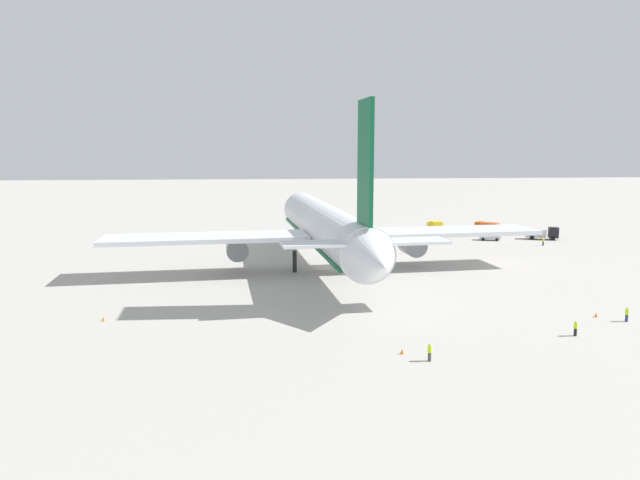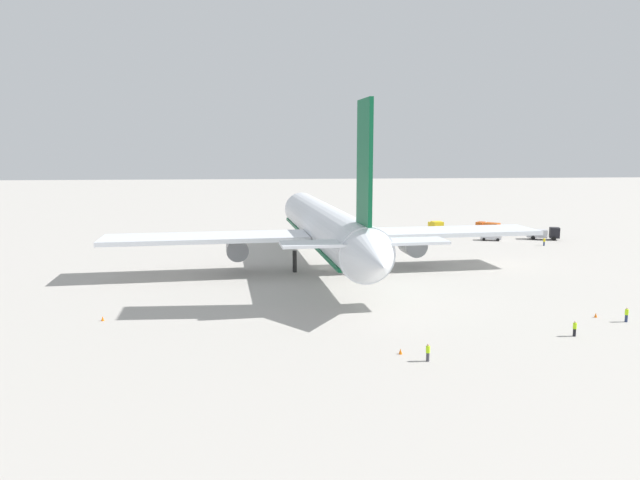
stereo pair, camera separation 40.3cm
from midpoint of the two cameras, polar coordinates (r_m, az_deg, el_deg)
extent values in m
plane|color=#ADA8A0|center=(98.68, 0.61, -2.72)|extent=(600.00, 600.00, 0.00)
cylinder|color=silver|center=(97.49, 0.62, 1.40)|extent=(57.11, 11.69, 7.11)
cone|color=silver|center=(128.10, -1.94, 3.19)|extent=(6.24, 7.41, 6.97)
cone|color=silver|center=(66.76, 5.64, -2.13)|extent=(7.64, 7.31, 6.76)
cube|color=#0C5933|center=(70.92, 4.56, 7.59)|extent=(6.02, 0.98, 15.17)
cube|color=silver|center=(70.12, 0.04, -0.38)|extent=(5.14, 9.62, 0.36)
cube|color=silver|center=(72.95, 8.92, -0.12)|extent=(5.14, 9.62, 0.36)
cube|color=silver|center=(93.23, -11.00, 0.23)|extent=(11.57, 32.74, 0.70)
cylinder|color=slate|center=(94.58, -8.03, -0.87)|extent=(5.13, 3.88, 3.50)
cube|color=silver|center=(100.40, 11.99, 0.81)|extent=(11.57, 32.74, 0.70)
cylinder|color=slate|center=(99.98, 9.17, -0.44)|extent=(5.33, 4.16, 3.77)
cylinder|color=black|center=(117.63, -1.16, 0.06)|extent=(0.70, 0.70, 3.58)
cylinder|color=black|center=(94.72, -2.38, -2.11)|extent=(0.70, 0.70, 3.58)
cylinder|color=black|center=(96.78, 4.16, -1.89)|extent=(0.70, 0.70, 3.58)
cube|color=#0C5933|center=(97.77, 0.61, 0.26)|extent=(54.82, 11.15, 0.50)
cube|color=black|center=(138.65, 22.14, 0.67)|extent=(2.71, 2.63, 2.30)
cube|color=#B2B2B7|center=(138.21, 20.63, 0.61)|extent=(3.42, 4.68, 1.74)
cube|color=black|center=(138.69, 22.44, 0.89)|extent=(1.74, 0.67, 1.01)
cylinder|color=black|center=(139.84, 21.96, 0.27)|extent=(0.58, 0.95, 0.90)
cylinder|color=black|center=(137.72, 22.09, 0.13)|extent=(0.58, 0.95, 0.90)
cylinder|color=black|center=(139.29, 20.20, 0.33)|extent=(0.58, 0.95, 0.90)
cylinder|color=black|center=(137.16, 20.29, 0.20)|extent=(0.58, 0.95, 0.90)
cube|color=yellow|center=(142.72, 11.16, 1.34)|extent=(1.55, 2.40, 2.12)
cube|color=yellow|center=(140.46, 11.52, 1.29)|extent=(2.98, 2.53, 2.51)
cube|color=black|center=(143.09, 11.09, 1.57)|extent=(0.25, 1.93, 0.93)
cylinder|color=black|center=(142.33, 10.73, 0.90)|extent=(0.92, 0.38, 0.90)
cylinder|color=black|center=(143.16, 11.59, 0.92)|extent=(0.92, 0.38, 0.90)
cylinder|color=black|center=(139.67, 11.15, 0.74)|extent=(0.92, 0.38, 0.90)
cylinder|color=black|center=(140.52, 12.03, 0.76)|extent=(0.92, 0.38, 0.90)
cube|color=#BF4C14|center=(146.54, 15.57, 1.34)|extent=(2.91, 2.83, 1.98)
cube|color=#BF4C14|center=(145.58, 16.63, 1.24)|extent=(4.04, 4.12, 1.93)
cube|color=black|center=(146.67, 15.37, 1.55)|extent=(1.61, 1.43, 0.87)
cylinder|color=black|center=(145.46, 15.44, 0.90)|extent=(0.82, 0.88, 0.90)
cylinder|color=black|center=(147.76, 15.78, 1.01)|extent=(0.82, 0.88, 0.90)
cylinder|color=black|center=(144.32, 16.71, 0.79)|extent=(0.82, 0.88, 0.90)
cylinder|color=black|center=(146.64, 17.03, 0.90)|extent=(0.82, 0.88, 0.90)
cube|color=silver|center=(133.36, 16.52, 0.34)|extent=(3.14, 4.80, 1.10)
cube|color=silver|center=(133.23, 16.44, 0.69)|extent=(2.47, 3.22, 0.55)
cylinder|color=black|center=(134.46, 17.11, 0.14)|extent=(0.41, 0.68, 0.64)
cylinder|color=black|center=(132.63, 17.17, 0.02)|extent=(0.41, 0.68, 0.64)
cylinder|color=black|center=(134.26, 15.86, 0.18)|extent=(0.41, 0.68, 0.64)
cylinder|color=black|center=(132.44, 15.90, 0.07)|extent=(0.41, 0.68, 0.64)
cylinder|color=navy|center=(129.52, 21.25, -0.35)|extent=(0.43, 0.43, 0.85)
cylinder|color=yellow|center=(129.42, 21.27, -0.02)|extent=(0.53, 0.53, 0.64)
sphere|color=tan|center=(129.35, 21.28, 0.17)|extent=(0.23, 0.23, 0.23)
cylinder|color=navy|center=(76.88, 28.02, -6.82)|extent=(0.41, 0.41, 0.85)
cylinder|color=#B2F219|center=(76.70, 28.06, -6.28)|extent=(0.51, 0.51, 0.64)
sphere|color=beige|center=(76.59, 28.09, -5.96)|extent=(0.23, 0.23, 0.23)
cylinder|color=black|center=(68.78, 23.89, -8.31)|extent=(0.45, 0.45, 0.83)
cylinder|color=#B2F219|center=(68.57, 23.93, -7.73)|extent=(0.56, 0.56, 0.63)
sphere|color=beige|center=(68.46, 23.95, -7.38)|extent=(0.23, 0.23, 0.23)
cylinder|color=#3F3F47|center=(56.93, 10.75, -11.23)|extent=(0.32, 0.32, 0.85)
cylinder|color=#B2F219|center=(56.68, 10.78, -10.52)|extent=(0.40, 0.40, 0.64)
sphere|color=tan|center=(56.54, 10.79, -10.11)|extent=(0.23, 0.23, 0.23)
cone|color=orange|center=(58.43, 8.12, -10.78)|extent=(0.36, 0.36, 0.55)
cone|color=orange|center=(72.99, -20.44, -7.25)|extent=(0.36, 0.36, 0.55)
cone|color=orange|center=(77.34, 25.62, -6.67)|extent=(0.36, 0.36, 0.55)
camera|label=1|loc=(0.20, -89.88, 0.02)|focal=32.55mm
camera|label=2|loc=(0.20, 90.12, -0.02)|focal=32.55mm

